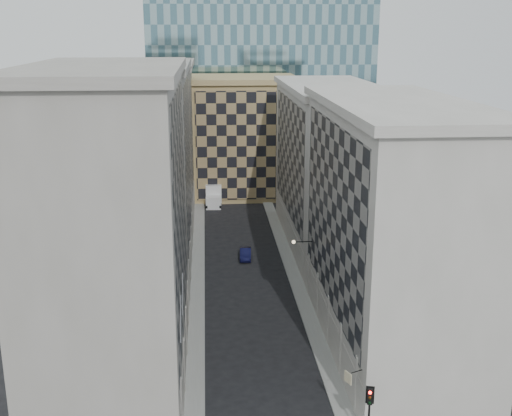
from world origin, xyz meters
TOP-DOWN VIEW (x-y plane):
  - sidewalk_west at (-5.25, 30.00)m, footprint 1.50×100.00m
  - sidewalk_east at (5.25, 30.00)m, footprint 1.50×100.00m
  - bldg_left_a at (-10.88, 11.00)m, footprint 10.80×22.80m
  - bldg_left_b at (-10.88, 33.00)m, footprint 10.80×22.80m
  - bldg_left_c at (-10.88, 55.00)m, footprint 10.80×22.80m
  - bldg_right_a at (10.88, 15.00)m, footprint 10.80×26.80m
  - bldg_right_b at (10.89, 42.00)m, footprint 10.80×28.80m
  - tan_block at (2.00, 67.90)m, footprint 16.80×14.80m
  - church_tower at (0.00, 82.00)m, footprint 7.20×7.20m
  - flagpoles_left at (-5.90, 6.00)m, footprint 0.10×6.33m
  - bracket_lamp at (4.38, 24.00)m, footprint 1.98×0.36m
  - traffic_light at (5.90, 0.63)m, footprint 0.53×0.51m
  - box_truck at (-3.04, 60.90)m, footprint 2.58×5.89m
  - dark_car at (0.29, 36.54)m, footprint 1.53×3.78m
  - shop_sign at (5.07, 3.00)m, footprint 1.17×0.72m

SIDE VIEW (x-z plane):
  - sidewalk_west at x=-5.25m, z-range 0.00..0.15m
  - sidewalk_east at x=5.25m, z-range 0.00..0.15m
  - dark_car at x=0.29m, z-range 0.00..1.22m
  - box_truck at x=-3.04m, z-range -0.21..2.98m
  - traffic_light at x=5.90m, z-range 1.08..5.38m
  - shop_sign at x=5.07m, z-range 3.41..4.25m
  - bracket_lamp at x=4.38m, z-range 6.02..6.38m
  - flagpoles_left at x=-5.90m, z-range 6.83..9.17m
  - tan_block at x=2.00m, z-range 0.04..18.84m
  - bldg_right_b at x=10.89m, z-range 0.00..19.70m
  - bldg_right_a at x=10.88m, z-range -0.03..20.67m
  - bldg_left_c at x=-10.88m, z-range -0.02..21.68m
  - bldg_left_b at x=-10.88m, z-range -0.03..22.67m
  - bldg_left_a at x=-10.88m, z-range -0.03..23.67m
  - church_tower at x=0.00m, z-range 1.20..52.70m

